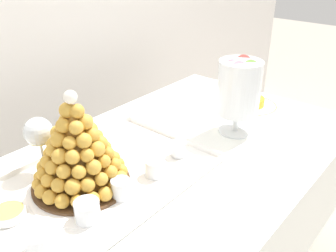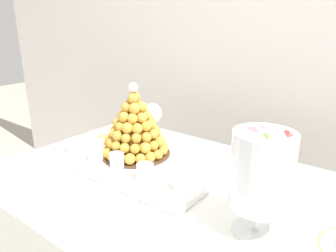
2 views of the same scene
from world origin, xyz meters
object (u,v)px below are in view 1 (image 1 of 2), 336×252
(croquembouche, at_px, (78,150))
(dessert_cup_mid_right, at_px, (155,168))
(macaron_goblet, at_px, (239,88))
(creme_brulee_ramekin, at_px, (8,213))
(wine_glass, at_px, (39,133))
(dessert_cup_left, at_px, (38,243))
(dessert_cup_mid_left, at_px, (87,211))
(fruit_tart_plate, at_px, (251,103))
(dessert_cup_centre, at_px, (121,189))
(serving_tray, at_px, (98,182))
(dessert_cup_right, at_px, (179,149))

(croquembouche, height_order, dessert_cup_mid_right, croquembouche)
(macaron_goblet, bearing_deg, creme_brulee_ramekin, 166.00)
(croquembouche, distance_m, dessert_cup_mid_right, 0.23)
(croquembouche, relative_size, wine_glass, 1.56)
(dessert_cup_left, distance_m, dessert_cup_mid_left, 0.14)
(dessert_cup_mid_right, bearing_deg, fruit_tart_plate, 3.01)
(dessert_cup_mid_right, relative_size, wine_glass, 0.32)
(fruit_tart_plate, bearing_deg, dessert_cup_left, -178.25)
(macaron_goblet, bearing_deg, dessert_cup_centre, 176.47)
(croquembouche, xyz_separation_m, dessert_cup_centre, (0.03, -0.13, -0.09))
(dessert_cup_mid_left, distance_m, wine_glass, 0.29)
(serving_tray, relative_size, wine_glass, 3.74)
(dessert_cup_centre, bearing_deg, macaron_goblet, -3.53)
(creme_brulee_ramekin, bearing_deg, dessert_cup_left, -95.14)
(dessert_cup_centre, relative_size, dessert_cup_right, 1.15)
(creme_brulee_ramekin, distance_m, wine_glass, 0.24)
(dessert_cup_mid_right, distance_m, fruit_tart_plate, 0.64)
(dessert_cup_left, relative_size, fruit_tart_plate, 0.27)
(dessert_cup_mid_left, distance_m, dessert_cup_mid_right, 0.25)
(dessert_cup_left, bearing_deg, serving_tray, 22.11)
(croquembouche, xyz_separation_m, dessert_cup_mid_left, (-0.08, -0.13, -0.09))
(dessert_cup_centre, relative_size, fruit_tart_plate, 0.25)
(dessert_cup_right, bearing_deg, dessert_cup_mid_left, -177.75)
(dessert_cup_mid_left, relative_size, fruit_tart_plate, 0.29)
(dessert_cup_right, xyz_separation_m, fruit_tart_plate, (0.51, 0.02, -0.02))
(dessert_cup_mid_left, xyz_separation_m, dessert_cup_right, (0.38, 0.01, -0.00))
(dessert_cup_right, bearing_deg, dessert_cup_mid_right, -173.02)
(dessert_cup_mid_left, xyz_separation_m, creme_brulee_ramekin, (-0.12, 0.16, -0.01))
(dessert_cup_mid_left, bearing_deg, serving_tray, 41.46)
(creme_brulee_ramekin, distance_m, fruit_tart_plate, 1.02)
(dessert_cup_mid_left, distance_m, dessert_cup_centre, 0.11)
(macaron_goblet, bearing_deg, wine_glass, 153.14)
(fruit_tart_plate, bearing_deg, dessert_cup_centre, -177.55)
(dessert_cup_left, height_order, dessert_cup_centre, dessert_cup_centre)
(dessert_cup_right, relative_size, fruit_tart_plate, 0.22)
(dessert_cup_mid_left, xyz_separation_m, macaron_goblet, (0.65, -0.03, 0.14))
(serving_tray, height_order, fruit_tart_plate, fruit_tart_plate)
(serving_tray, distance_m, dessert_cup_mid_left, 0.16)
(serving_tray, distance_m, dessert_cup_centre, 0.11)
(dessert_cup_left, distance_m, wine_glass, 0.34)
(dessert_cup_left, height_order, dessert_cup_right, dessert_cup_left)
(dessert_cup_mid_right, relative_size, fruit_tart_plate, 0.27)
(croquembouche, bearing_deg, macaron_goblet, -16.01)
(serving_tray, xyz_separation_m, dessert_cup_right, (0.26, -0.09, 0.02))
(croquembouche, relative_size, dessert_cup_left, 4.89)
(dessert_cup_mid_left, relative_size, wine_glass, 0.35)
(serving_tray, xyz_separation_m, macaron_goblet, (0.53, -0.14, 0.16))
(dessert_cup_right, bearing_deg, macaron_goblet, -10.23)
(dessert_cup_centre, xyz_separation_m, dessert_cup_right, (0.27, 0.02, -0.00))
(dessert_cup_centre, xyz_separation_m, wine_glass, (-0.06, 0.27, 0.10))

